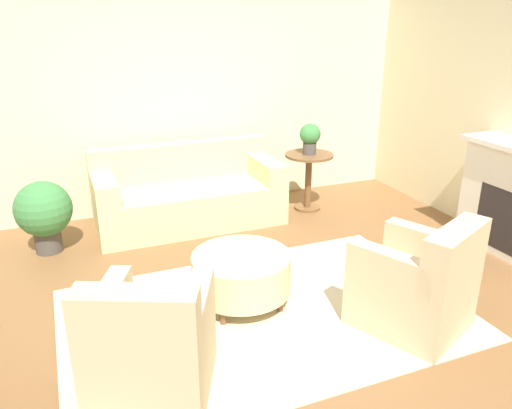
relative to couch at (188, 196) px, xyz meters
The scene contains 10 objects.
ground_plane 2.16m from the couch, 88.59° to the right, with size 16.00×16.00×0.00m, color brown.
wall_back 1.25m from the couch, 85.30° to the left, with size 9.43×0.12×2.80m.
rug 2.16m from the couch, 88.59° to the right, with size 3.19×2.08×0.01m.
couch is the anchor object (origin of this frame).
armchair_left 2.89m from the couch, 109.49° to the right, with size 0.96×1.00×0.90m.
armchair_right 2.93m from the couch, 68.57° to the right, with size 0.96×1.00×0.90m.
ottoman_table 1.90m from the couch, 91.71° to the right, with size 0.83×0.83×0.44m.
side_table 1.51m from the couch, ahead, with size 0.59×0.59×0.71m.
potted_plant_on_side_table 1.62m from the couch, ahead, with size 0.25×0.25×0.37m.
potted_plant_floor 1.57m from the couch, behind, with size 0.57×0.57×0.75m.
Camera 1 is at (-1.39, -3.21, 2.29)m, focal length 35.00 mm.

